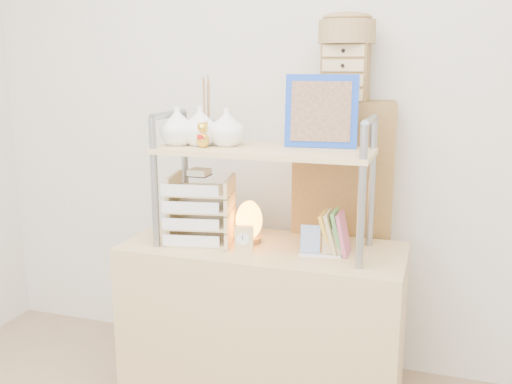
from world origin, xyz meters
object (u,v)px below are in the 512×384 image
Objects in this scene: desk at (263,326)px; cabinet at (341,243)px; letter_tray at (201,213)px; salt_lamp at (249,221)px.

desk is 0.89× the size of cabinet.
cabinet is at bearing 35.10° from letter_tray.
desk is 0.55m from cabinet.
salt_lamp is (-0.35, -0.34, 0.17)m from cabinet.
salt_lamp is at bearing 159.27° from desk.
cabinet is (0.27, 0.37, 0.30)m from desk.
salt_lamp is at bearing -143.10° from cabinet.
cabinet reaches higher than salt_lamp.
cabinet is at bearing 53.68° from desk.
letter_tray is 1.73× the size of salt_lamp.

